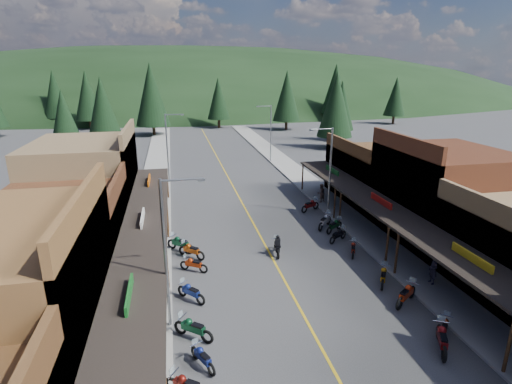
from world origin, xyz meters
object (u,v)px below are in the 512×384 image
pine_10 (102,105)px  pine_6 (396,96)px  pine_1 (87,95)px  pine_2 (151,94)px  rider_on_bike (277,246)px  bike_east_11 (310,205)px  pedestrian_east_b (321,193)px  pine_8 (64,117)px  streetlight_3 (270,131)px  bike_west_8 (191,250)px  pine_9 (341,105)px  bike_east_10 (325,221)px  shop_west_1 (2,303)px  bike_east_9 (334,225)px  bike_east_6 (383,275)px  bike_west_9 (180,243)px  pine_3 (218,98)px  pine_5 (335,89)px  bike_east_5 (406,294)px  pine_11 (336,105)px  shop_east_2 (441,194)px  bike_east_3 (442,338)px  streetlight_0 (168,249)px  shop_east_3 (379,175)px  pine_7 (55,94)px  pine_4 (287,96)px  streetlight_2 (329,168)px  bike_east_4 (445,327)px  streetlight_1 (168,145)px  bike_west_7 (194,264)px  bike_east_8 (338,235)px  bike_west_6 (191,291)px  shop_west_2 (63,235)px  bike_west_5 (193,327)px

pine_10 → pine_6: bearing=12.3°
pine_1 → pine_2: size_ratio=0.89×
pine_6 → rider_on_bike: size_ratio=5.10×
pine_2 → bike_east_11: pine_2 is taller
rider_on_bike → pedestrian_east_b: pedestrian_east_b is taller
pine_8 → bike_east_11: bearing=-47.8°
streetlight_3 → bike_west_8: (-12.53, -28.22, -3.84)m
pine_9 → bike_east_10: pine_9 is taller
shop_west_1 → bike_east_9: size_ratio=5.23×
bike_east_6 → bike_east_9: size_ratio=1.02×
bike_west_9 → bike_east_9: bike_west_9 is taller
streetlight_3 → pine_1: size_ratio=0.64×
pine_3 → bike_west_8: (-9.58, -64.22, -5.86)m
pine_6 → bike_east_6: size_ratio=5.17×
bike_east_9 → bike_east_10: (-0.47, 0.96, 0.07)m
streetlight_3 → pine_5: 50.08m
bike_east_5 → pine_11: bearing=127.8°
shop_east_2 → bike_east_3: (-8.25, -12.12, -2.85)m
bike_west_9 → streetlight_0: bearing=-142.2°
shop_east_3 → rider_on_bike: size_ratio=5.06×
streetlight_3 → pine_7: (-38.95, 46.00, 2.78)m
streetlight_0 → bike_east_10: size_ratio=3.42×
shop_east_2 → pine_2: size_ratio=0.78×
shop_east_3 → pine_4: size_ratio=0.87×
pine_2 → pine_4: (28.00, 2.00, -0.75)m
streetlight_2 → bike_east_11: bearing=130.4°
bike_east_4 → pine_2: bearing=145.1°
bike_east_5 → rider_on_bike: (-5.57, 7.63, -0.03)m
shop_east_3 → pine_9: (10.25, 33.70, 3.85)m
streetlight_0 → pine_2: (-3.05, 64.00, 3.53)m
pine_1 → rider_on_bike: 73.43m
streetlight_1 → bike_east_6: bearing=-64.0°
bike_west_8 → bike_east_5: size_ratio=0.95×
shop_east_3 → bike_west_7: size_ratio=5.55×
bike_east_4 → bike_east_8: size_ratio=0.93×
bike_east_3 → bike_west_9: bearing=159.1°
bike_west_6 → bike_east_4: bearing=-67.0°
shop_west_1 → bike_east_3: shop_west_1 is taller
streetlight_2 → bike_east_6: bearing=-95.1°
shop_west_2 → streetlight_0: streetlight_0 is taller
pine_11 → bike_east_3: pine_11 is taller
bike_west_5 → bike_west_8: (0.39, 8.95, -0.02)m
pine_11 → bike_east_9: size_ratio=5.96×
pine_1 → bike_east_8: (29.66, -67.71, -6.65)m
shop_east_3 → bike_east_8: shop_east_3 is taller
pine_10 → bike_east_4: bearing=-67.8°
shop_east_2 → bike_west_8: shop_east_2 is taller
bike_west_8 → bike_east_9: size_ratio=1.05×
bike_east_6 → streetlight_0: bearing=-140.6°
shop_west_1 → pine_3: 76.07m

